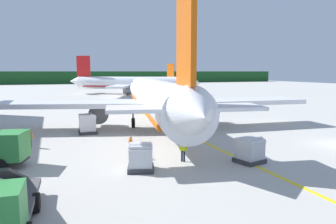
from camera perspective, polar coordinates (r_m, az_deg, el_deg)
name	(u,v)px	position (r m, az deg, el deg)	size (l,w,h in m)	color
ground	(161,100)	(72.12, -1.28, 2.17)	(240.00, 320.00, 0.20)	#B7B5AD
distant_treeline	(97,77)	(174.74, -12.62, 6.07)	(216.00, 6.00, 6.38)	#19471E
airliner_foreground	(155,97)	(36.94, -2.37, 2.73)	(34.49, 41.52, 11.90)	white
airliner_mid_apron	(133,83)	(90.31, -6.31, 5.16)	(34.68, 29.34, 10.76)	white
airliner_far_taxiway	(148,82)	(117.40, -3.64, 5.41)	(24.83, 29.48, 8.91)	white
cargo_container_near	(250,151)	(22.93, 14.47, -6.70)	(2.05, 2.05, 1.84)	#333338
cargo_container_mid	(141,157)	(20.55, -4.91, -8.12)	(2.05, 2.05, 1.84)	#333338
cargo_container_far	(88,124)	(33.55, -14.20, -2.07)	(1.81, 1.81, 2.11)	#333338
crew_marshaller	(183,148)	(22.49, 2.72, -6.55)	(0.47, 0.49, 1.61)	#191E33
crew_loader_left	(30,137)	(28.89, -23.53, -4.06)	(0.45, 0.53, 1.60)	#191E33
crew_loader_right	(131,145)	(23.57, -6.72, -5.88)	(0.37, 0.60, 1.65)	#191E33
apron_guide_line	(181,131)	(33.74, 2.30, -3.51)	(0.30, 60.00, 0.01)	yellow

